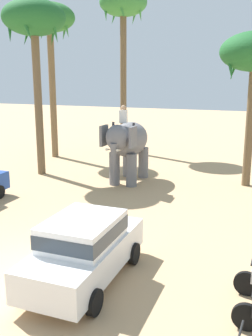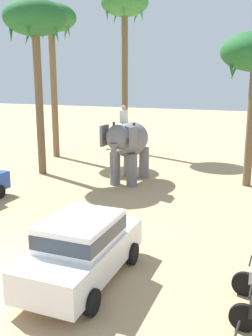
# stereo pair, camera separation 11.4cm
# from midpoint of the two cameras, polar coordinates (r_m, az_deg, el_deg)

# --- Properties ---
(ground_plane) EXTENTS (120.00, 120.00, 0.00)m
(ground_plane) POSITION_cam_midpoint_polar(r_m,az_deg,el_deg) (10.59, -16.23, -15.60)
(ground_plane) COLOR tan
(car_sedan_foreground) EXTENTS (2.11, 4.21, 1.70)m
(car_sedan_foreground) POSITION_cam_midpoint_polar(r_m,az_deg,el_deg) (9.71, -6.63, -11.74)
(car_sedan_foreground) COLOR white
(car_sedan_foreground) RESTS_ON ground
(elephant_with_mahout) EXTENTS (1.85, 3.94, 3.88)m
(elephant_with_mahout) POSITION_cam_midpoint_polar(r_m,az_deg,el_deg) (18.68, 0.10, 3.79)
(elephant_with_mahout) COLOR slate
(elephant_with_mahout) RESTS_ON ground
(palm_tree_behind_elephant) EXTENTS (3.20, 3.20, 9.78)m
(palm_tree_behind_elephant) POSITION_cam_midpoint_polar(r_m,az_deg,el_deg) (25.76, -11.60, 20.63)
(palm_tree_behind_elephant) COLOR brown
(palm_tree_behind_elephant) RESTS_ON ground
(palm_tree_left_of_road) EXTENTS (3.20, 3.20, 11.01)m
(palm_tree_left_of_road) POSITION_cam_midpoint_polar(r_m,az_deg,el_deg) (27.39, -0.55, 22.77)
(palm_tree_left_of_road) COLOR brown
(palm_tree_left_of_road) RESTS_ON ground
(palm_tree_far_back) EXTENTS (3.20, 3.20, 9.01)m
(palm_tree_far_back) POSITION_cam_midpoint_polar(r_m,az_deg,el_deg) (20.92, -13.88, 20.43)
(palm_tree_far_back) COLOR brown
(palm_tree_far_back) RESTS_ON ground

